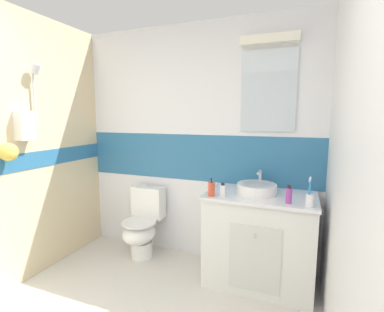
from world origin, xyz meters
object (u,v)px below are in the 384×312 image
(perfume_flask_small, at_px, (223,190))
(deodorant_spray_can, at_px, (289,195))
(sink_basin, at_px, (257,188))
(toilet, at_px, (143,225))
(toothbrush_cup, at_px, (310,199))
(soap_dispenser, at_px, (211,189))

(perfume_flask_small, relative_size, deodorant_spray_can, 0.81)
(sink_basin, xyz_separation_m, toilet, (-1.23, 0.05, -0.54))
(perfume_flask_small, bearing_deg, toothbrush_cup, -2.20)
(toilet, height_order, soap_dispenser, soap_dispenser)
(sink_basin, relative_size, toilet, 0.51)
(sink_basin, distance_m, soap_dispenser, 0.42)
(deodorant_spray_can, bearing_deg, toilet, 170.90)
(toothbrush_cup, distance_m, soap_dispenser, 0.80)
(toothbrush_cup, bearing_deg, sink_basin, 153.91)
(toilet, relative_size, deodorant_spray_can, 5.27)
(toothbrush_cup, distance_m, perfume_flask_small, 0.70)
(toilet, xyz_separation_m, perfume_flask_small, (0.97, -0.24, 0.55))
(sink_basin, bearing_deg, perfume_flask_small, -144.84)
(sink_basin, relative_size, toothbrush_cup, 1.70)
(toilet, bearing_deg, deodorant_spray_can, -9.10)
(toilet, bearing_deg, soap_dispenser, -17.22)
(sink_basin, height_order, toilet, sink_basin)
(sink_basin, height_order, perfume_flask_small, sink_basin)
(perfume_flask_small, distance_m, deodorant_spray_can, 0.55)
(soap_dispenser, distance_m, perfume_flask_small, 0.10)
(soap_dispenser, bearing_deg, toilet, 162.78)
(sink_basin, bearing_deg, deodorant_spray_can, -34.12)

